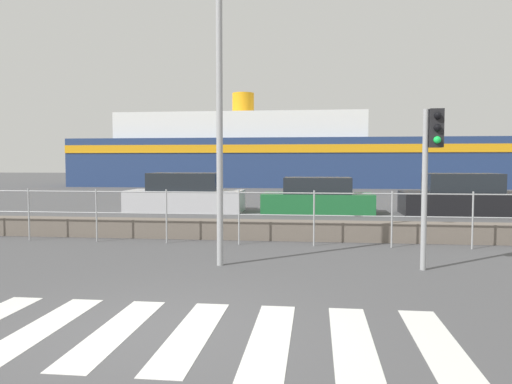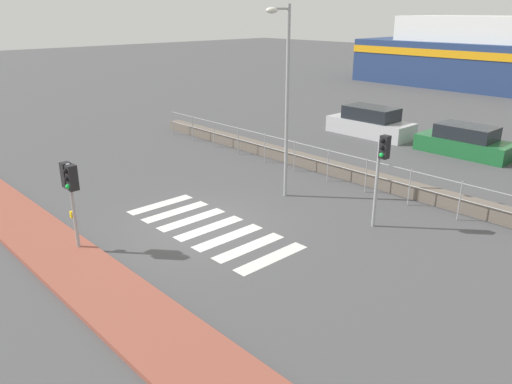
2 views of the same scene
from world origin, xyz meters
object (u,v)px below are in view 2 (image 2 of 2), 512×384
parked_car_silver (370,123)px  traffic_light_far (381,161)px  streetlamp (284,84)px  parked_car_green (465,142)px  traffic_light_near (70,184)px

parked_car_silver → traffic_light_far: bearing=-54.3°
traffic_light_far → streetlamp: bearing=-177.1°
parked_car_silver → parked_car_green: parked_car_silver is taller
traffic_light_far → parked_car_green: 10.28m
traffic_light_far → parked_car_silver: size_ratio=0.64×
traffic_light_far → parked_car_silver: bearing=125.7°
streetlamp → parked_car_green: (1.86, 10.16, -3.39)m
parked_car_green → traffic_light_far: bearing=-78.8°
streetlamp → parked_car_green: streetlamp is taller
traffic_light_near → traffic_light_far: size_ratio=0.87×
traffic_light_near → streetlamp: size_ratio=0.39×
traffic_light_far → streetlamp: (-3.83, -0.19, 1.85)m
parked_car_silver → parked_car_green: 5.19m
parked_car_silver → traffic_light_near: bearing=-82.0°
traffic_light_far → parked_car_green: traffic_light_far is taller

